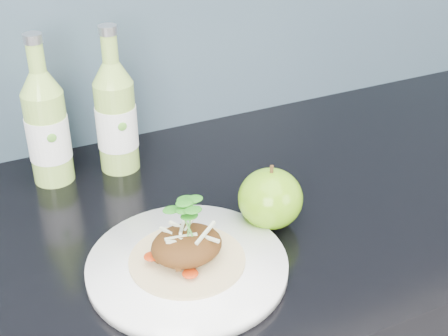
{
  "coord_description": "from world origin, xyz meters",
  "views": [
    {
      "loc": [
        -0.23,
        1.01,
        1.41
      ],
      "look_at": [
        0.07,
        1.65,
        1.0
      ],
      "focal_mm": 50.0,
      "sensor_mm": 36.0,
      "label": 1
    }
  ],
  "objects_px": {
    "green_apple": "(270,199)",
    "cider_bottle_right": "(116,117)",
    "dinner_plate": "(187,266)",
    "cider_bottle_left": "(47,128)"
  },
  "relations": [
    {
      "from": "green_apple",
      "to": "cider_bottle_right",
      "type": "xyz_separation_m",
      "value": [
        -0.14,
        0.25,
        0.05
      ]
    },
    {
      "from": "green_apple",
      "to": "dinner_plate",
      "type": "bearing_deg",
      "value": -162.47
    },
    {
      "from": "dinner_plate",
      "to": "cider_bottle_right",
      "type": "distance_m",
      "value": 0.3
    },
    {
      "from": "dinner_plate",
      "to": "green_apple",
      "type": "xyz_separation_m",
      "value": [
        0.14,
        0.05,
        0.03
      ]
    },
    {
      "from": "dinner_plate",
      "to": "green_apple",
      "type": "bearing_deg",
      "value": 17.53
    },
    {
      "from": "dinner_plate",
      "to": "cider_bottle_left",
      "type": "height_order",
      "value": "cider_bottle_left"
    },
    {
      "from": "green_apple",
      "to": "cider_bottle_right",
      "type": "bearing_deg",
      "value": 120.0
    },
    {
      "from": "cider_bottle_right",
      "to": "cider_bottle_left",
      "type": "bearing_deg",
      "value": 152.94
    },
    {
      "from": "dinner_plate",
      "to": "cider_bottle_left",
      "type": "xyz_separation_m",
      "value": [
        -0.1,
        0.3,
        0.08
      ]
    },
    {
      "from": "green_apple",
      "to": "cider_bottle_left",
      "type": "height_order",
      "value": "cider_bottle_left"
    }
  ]
}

